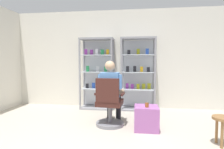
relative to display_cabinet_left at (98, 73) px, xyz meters
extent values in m
cube|color=silver|center=(0.55, 0.24, 0.38)|extent=(6.00, 0.10, 2.70)
cylinder|color=gray|center=(-0.43, -0.26, -0.02)|extent=(0.05, 0.05, 1.90)
cylinder|color=gray|center=(0.42, -0.26, -0.02)|extent=(0.05, 0.05, 1.90)
cylinder|color=gray|center=(-0.43, 0.14, -0.02)|extent=(0.05, 0.05, 1.90)
cylinder|color=gray|center=(0.42, 0.14, -0.02)|extent=(0.05, 0.05, 1.90)
cube|color=gray|center=(0.00, -0.06, 0.91)|extent=(0.90, 0.45, 0.04)
cube|color=gray|center=(0.00, -0.06, -0.95)|extent=(0.90, 0.45, 0.04)
cube|color=silver|center=(0.00, 0.15, -0.02)|extent=(0.84, 0.02, 1.80)
cube|color=silver|center=(0.00, -0.06, -0.42)|extent=(0.82, 0.39, 0.02)
cube|color=black|center=(-0.27, -0.09, -0.35)|extent=(0.08, 0.03, 0.12)
cube|color=#264CB2|center=(-0.10, -0.07, -0.34)|extent=(0.08, 0.04, 0.14)
cube|color=purple|center=(0.09, -0.09, -0.35)|extent=(0.08, 0.04, 0.13)
cube|color=gold|center=(0.28, -0.09, -0.34)|extent=(0.08, 0.04, 0.14)
cube|color=silver|center=(0.00, -0.06, 0.03)|extent=(0.82, 0.39, 0.02)
cube|color=#268C4C|center=(-0.25, -0.11, 0.12)|extent=(0.08, 0.05, 0.16)
cube|color=silver|center=(0.01, -0.02, 0.11)|extent=(0.07, 0.03, 0.15)
cube|color=#268C4C|center=(0.23, -0.03, 0.11)|extent=(0.08, 0.04, 0.14)
cube|color=silver|center=(0.00, -0.06, 0.48)|extent=(0.82, 0.39, 0.02)
cube|color=purple|center=(-0.30, -0.10, 0.57)|extent=(0.08, 0.05, 0.15)
cube|color=purple|center=(-0.15, -0.06, 0.56)|extent=(0.08, 0.03, 0.14)
cube|color=silver|center=(0.00, -0.09, 0.57)|extent=(0.09, 0.04, 0.16)
cube|color=#268C4C|center=(0.15, -0.05, 0.56)|extent=(0.09, 0.05, 0.14)
cube|color=gold|center=(0.29, -0.04, 0.56)|extent=(0.08, 0.05, 0.15)
cylinder|color=gray|center=(0.67, -0.26, -0.02)|extent=(0.05, 0.05, 1.90)
cylinder|color=gray|center=(1.52, -0.26, -0.02)|extent=(0.05, 0.05, 1.90)
cylinder|color=gray|center=(0.67, 0.14, -0.02)|extent=(0.05, 0.05, 1.90)
cylinder|color=gray|center=(1.52, 0.14, -0.02)|extent=(0.05, 0.05, 1.90)
cube|color=gray|center=(1.10, -0.06, 0.91)|extent=(0.90, 0.45, 0.04)
cube|color=gray|center=(1.10, -0.06, -0.95)|extent=(0.90, 0.45, 0.04)
cube|color=silver|center=(1.10, 0.15, -0.02)|extent=(0.84, 0.02, 1.80)
cube|color=silver|center=(1.10, -0.06, -0.42)|extent=(0.82, 0.39, 0.02)
cube|color=purple|center=(0.82, -0.07, -0.34)|extent=(0.08, 0.04, 0.14)
cube|color=purple|center=(0.95, -0.05, -0.35)|extent=(0.09, 0.05, 0.12)
cube|color=#999919|center=(1.10, -0.08, -0.34)|extent=(0.08, 0.04, 0.13)
cube|color=#999919|center=(1.25, -0.04, -0.34)|extent=(0.09, 0.05, 0.14)
cube|color=#999919|center=(1.39, -0.02, -0.34)|extent=(0.09, 0.06, 0.14)
cube|color=silver|center=(1.10, -0.06, 0.03)|extent=(0.82, 0.39, 0.02)
cube|color=black|center=(0.83, -0.10, 0.12)|extent=(0.08, 0.03, 0.15)
cube|color=black|center=(1.01, -0.04, 0.12)|extent=(0.08, 0.03, 0.16)
cube|color=gold|center=(1.19, -0.07, 0.11)|extent=(0.07, 0.04, 0.14)
cube|color=black|center=(1.37, -0.04, 0.10)|extent=(0.08, 0.04, 0.12)
cube|color=silver|center=(1.10, -0.06, 0.48)|extent=(0.82, 0.39, 0.02)
cube|color=black|center=(0.86, -0.08, 0.55)|extent=(0.08, 0.04, 0.13)
cube|color=#999919|center=(1.10, -0.03, 0.57)|extent=(0.08, 0.05, 0.15)
cube|color=#264CB2|center=(1.33, -0.10, 0.57)|extent=(0.08, 0.05, 0.15)
cylinder|color=slate|center=(0.55, -1.38, -0.94)|extent=(0.56, 0.56, 0.06)
cylinder|color=slate|center=(0.55, -1.38, -0.73)|extent=(0.07, 0.07, 0.41)
cube|color=#3F1E19|center=(0.55, -1.38, -0.51)|extent=(0.52, 0.52, 0.10)
cube|color=#3F1E19|center=(0.53, -1.59, -0.23)|extent=(0.44, 0.11, 0.45)
cube|color=#3F1E19|center=(0.81, -1.40, -0.33)|extent=(0.06, 0.30, 0.04)
cube|color=#3F1E19|center=(0.29, -1.36, -0.33)|extent=(0.06, 0.30, 0.04)
cylinder|color=black|center=(0.66, -1.19, -0.41)|extent=(0.17, 0.41, 0.14)
cylinder|color=black|center=(0.68, -0.99, -0.69)|extent=(0.11, 0.11, 0.56)
cylinder|color=black|center=(0.46, -1.18, -0.41)|extent=(0.17, 0.41, 0.14)
cylinder|color=black|center=(0.48, -0.98, -0.69)|extent=(0.11, 0.11, 0.56)
cube|color=#598CCC|center=(0.55, -1.38, -0.16)|extent=(0.38, 0.25, 0.50)
sphere|color=tan|center=(0.55, -1.38, 0.22)|extent=(0.20, 0.20, 0.20)
cylinder|color=#598CCC|center=(0.75, -1.40, -0.09)|extent=(0.09, 0.09, 0.28)
cylinder|color=tan|center=(0.76, -1.22, -0.31)|extent=(0.10, 0.31, 0.08)
cylinder|color=#598CCC|center=(0.35, -1.37, -0.09)|extent=(0.09, 0.09, 0.28)
cylinder|color=tan|center=(0.36, -1.19, -0.31)|extent=(0.10, 0.31, 0.08)
cube|color=#9E599E|center=(1.26, -1.53, -0.75)|extent=(0.44, 0.44, 0.44)
cylinder|color=brown|center=(1.26, -1.60, -0.49)|extent=(0.07, 0.07, 0.08)
cylinder|color=olive|center=(2.38, -2.06, -0.54)|extent=(0.32, 0.32, 0.04)
cylinder|color=olive|center=(2.32, -1.97, -0.77)|extent=(0.04, 0.04, 0.40)
cylinder|color=olive|center=(2.32, -2.16, -0.77)|extent=(0.04, 0.04, 0.40)
camera|label=1|loc=(1.09, -5.01, 0.29)|focal=29.93mm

